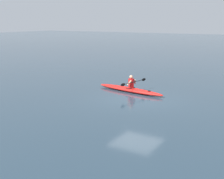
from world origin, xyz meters
TOP-DOWN VIEW (x-y plane):
  - ground_plane at (0.00, 0.00)m, footprint 160.00×160.00m
  - kayak at (1.20, -1.36)m, footprint 4.71×1.38m
  - kayaker at (1.08, -1.34)m, footprint 0.58×2.42m

SIDE VIEW (x-z plane):
  - ground_plane at x=0.00m, z-range 0.00..0.00m
  - kayak at x=1.20m, z-range 0.00..0.27m
  - kayaker at x=1.08m, z-range 0.22..0.97m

